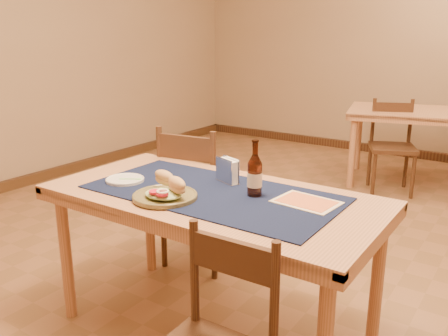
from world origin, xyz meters
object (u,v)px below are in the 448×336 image
Objects in this scene: sandwich_plate at (166,192)px; back_table at (441,120)px; chair_main_far at (199,194)px; main_table at (212,209)px; beer_bottle at (255,175)px; napkin_holder at (227,171)px.

back_table is at bearing 80.84° from sandwich_plate.
back_table is 2.00× the size of chair_main_far.
sandwich_plate is at bearing -121.41° from main_table.
napkin_holder is (-0.21, 0.10, -0.04)m from beer_bottle.
sandwich_plate reaches higher than main_table.
main_table is 3.26m from back_table.
main_table is at bearing -159.67° from beer_bottle.
beer_bottle is (0.19, 0.07, 0.19)m from main_table.
beer_bottle reaches higher than napkin_holder.
main_table is at bearing 58.59° from sandwich_plate.
chair_main_far is 0.90m from sandwich_plate.
beer_bottle reaches higher than main_table.
back_table is at bearing 82.36° from main_table.
sandwich_plate is (0.39, -0.76, 0.30)m from chair_main_far.
main_table is 6.09× the size of beer_bottle.
beer_bottle is (0.31, 0.27, 0.07)m from sandwich_plate.
chair_main_far is 0.93m from beer_bottle.
main_table is 0.85× the size of back_table.
beer_bottle is at bearing -24.04° from napkin_holder.
sandwich_plate is at bearing -139.37° from beer_bottle.
sandwich_plate is (-0.12, -0.19, 0.12)m from main_table.
main_table is 0.22m from napkin_holder.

